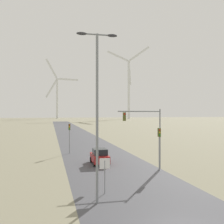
% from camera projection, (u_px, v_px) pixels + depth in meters
% --- Properties ---
extents(road_surface, '(10.00, 240.00, 0.01)m').
position_uv_depth(road_surface, '(80.00, 139.00, 59.93)').
color(road_surface, '#47474C').
rests_on(road_surface, ground).
extents(streetlamp, '(2.78, 0.32, 11.40)m').
position_uv_depth(streetlamp, '(97.00, 99.00, 17.50)').
color(streetlamp, gray).
rests_on(streetlamp, ground).
extents(stop_sign_near, '(0.81, 0.07, 2.66)m').
position_uv_depth(stop_sign_near, '(105.00, 169.00, 19.59)').
color(stop_sign_near, gray).
rests_on(stop_sign_near, ground).
extents(traffic_light_post_near_left, '(0.28, 0.34, 4.40)m').
position_uv_depth(traffic_light_post_near_left, '(69.00, 132.00, 38.70)').
color(traffic_light_post_near_left, gray).
rests_on(traffic_light_post_near_left, ground).
extents(traffic_light_post_near_right, '(0.28, 0.33, 4.46)m').
position_uv_depth(traffic_light_post_near_right, '(159.00, 140.00, 27.15)').
color(traffic_light_post_near_right, gray).
rests_on(traffic_light_post_near_right, ground).
extents(traffic_light_mast_overhead, '(4.78, 0.34, 6.45)m').
position_uv_depth(traffic_light_mast_overhead, '(146.00, 126.00, 27.92)').
color(traffic_light_mast_overhead, gray).
rests_on(traffic_light_mast_overhead, ground).
extents(car_approaching, '(1.92, 4.15, 1.83)m').
position_uv_depth(car_approaching, '(100.00, 156.00, 30.84)').
color(car_approaching, maroon).
rests_on(car_approaching, ground).
extents(wind_turbine_left, '(33.32, 7.95, 59.97)m').
position_uv_depth(wind_turbine_left, '(57.00, 93.00, 265.68)').
color(wind_turbine_left, silver).
rests_on(wind_turbine_left, ground).
extents(wind_turbine_center, '(37.37, 16.26, 68.31)m').
position_uv_depth(wind_turbine_center, '(129.00, 83.00, 248.09)').
color(wind_turbine_center, silver).
rests_on(wind_turbine_center, ground).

